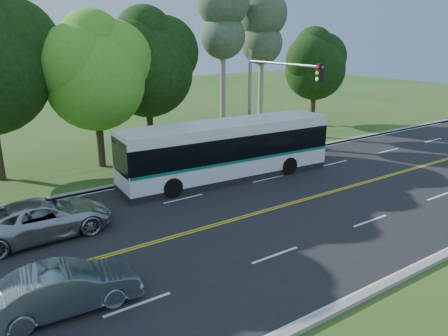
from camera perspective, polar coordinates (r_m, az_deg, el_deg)
ground at (r=19.46m, az=1.05°, el=-6.87°), size 120.00×120.00×0.00m
road at (r=19.45m, az=1.05°, el=-6.85°), size 60.00×14.00×0.02m
curb_north at (r=25.21m, az=-8.39°, el=-1.14°), size 60.00×0.30×0.15m
curb_south at (r=14.89m, az=17.80°, el=-15.63°), size 60.00×0.30×0.15m
grass_verge at (r=26.82m, az=-10.13°, el=-0.16°), size 60.00×4.00×0.10m
lane_markings at (r=19.40m, az=0.82°, el=-6.88°), size 57.60×13.82×0.00m
tree_row at (r=27.12m, az=-24.01°, el=13.24°), size 44.70×9.10×13.84m
bougainvillea_hedge at (r=29.49m, az=3.30°, el=3.03°), size 9.50×2.25×1.50m
traffic_signal at (r=26.22m, az=5.94°, el=9.98°), size 0.42×6.10×7.00m
transit_bus at (r=24.47m, az=0.41°, el=2.25°), size 12.47×3.46×3.22m
sedan at (r=14.17m, az=-20.03°, el=-14.55°), size 4.42×1.77×1.43m
suv at (r=19.20m, az=-22.66°, el=-6.09°), size 5.56×2.68×1.53m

